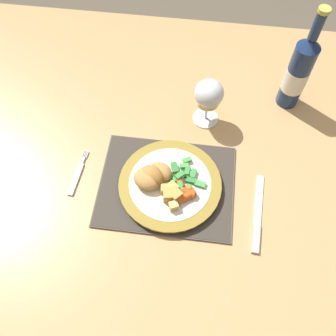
# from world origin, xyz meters

# --- Properties ---
(ground_plane) EXTENTS (6.00, 6.00, 0.00)m
(ground_plane) POSITION_xyz_m (0.00, 0.00, 0.00)
(ground_plane) COLOR brown
(dining_table) EXTENTS (1.38, 1.08, 0.74)m
(dining_table) POSITION_xyz_m (0.00, 0.00, 0.66)
(dining_table) COLOR tan
(dining_table) RESTS_ON ground
(placemat) EXTENTS (0.34, 0.26, 0.01)m
(placemat) POSITION_xyz_m (-0.03, -0.09, 0.74)
(placemat) COLOR brown
(placemat) RESTS_ON dining_table
(dinner_plate) EXTENTS (0.25, 0.25, 0.02)m
(dinner_plate) POSITION_xyz_m (-0.02, -0.09, 0.76)
(dinner_plate) COLOR silver
(dinner_plate) RESTS_ON placemat
(breaded_croquettes) EXTENTS (0.11, 0.10, 0.04)m
(breaded_croquettes) POSITION_xyz_m (-0.06, -0.09, 0.79)
(breaded_croquettes) COLOR #A87033
(breaded_croquettes) RESTS_ON dinner_plate
(green_beans_pile) EXTENTS (0.10, 0.10, 0.02)m
(green_beans_pile) POSITION_xyz_m (0.02, -0.07, 0.77)
(green_beans_pile) COLOR green
(green_beans_pile) RESTS_ON dinner_plate
(glazed_carrots) EXTENTS (0.06, 0.08, 0.02)m
(glazed_carrots) POSITION_xyz_m (0.02, -0.12, 0.78)
(glazed_carrots) COLOR orange
(glazed_carrots) RESTS_ON dinner_plate
(fork) EXTENTS (0.02, 0.13, 0.01)m
(fork) POSITION_xyz_m (-0.25, -0.09, 0.74)
(fork) COLOR silver
(fork) RESTS_ON dining_table
(table_knife) EXTENTS (0.03, 0.21, 0.01)m
(table_knife) POSITION_xyz_m (0.20, -0.15, 0.74)
(table_knife) COLOR silver
(table_knife) RESTS_ON dining_table
(wine_glass) EXTENTS (0.08, 0.08, 0.14)m
(wine_glass) POSITION_xyz_m (0.06, 0.13, 0.84)
(wine_glass) COLOR silver
(wine_glass) RESTS_ON dining_table
(bottle) EXTENTS (0.06, 0.06, 0.31)m
(bottle) POSITION_xyz_m (0.28, 0.23, 0.86)
(bottle) COLOR navy
(bottle) RESTS_ON dining_table
(roast_potatoes) EXTENTS (0.05, 0.07, 0.03)m
(roast_potatoes) POSITION_xyz_m (-0.01, -0.13, 0.78)
(roast_potatoes) COLOR gold
(roast_potatoes) RESTS_ON dinner_plate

